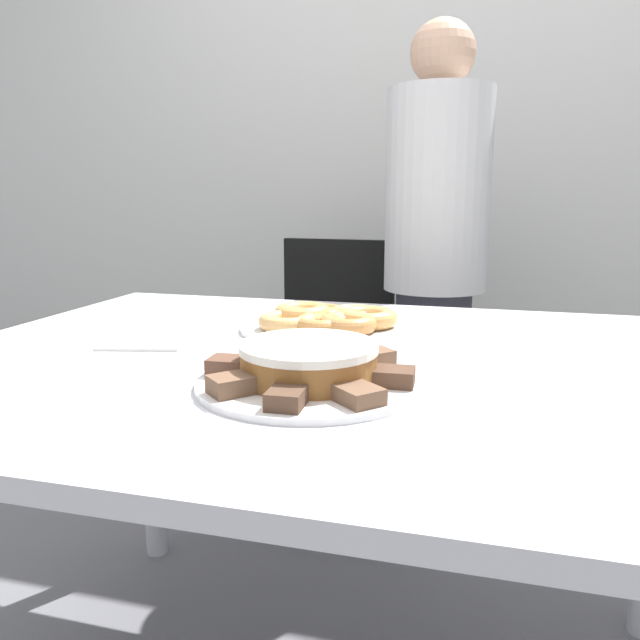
{
  "coord_description": "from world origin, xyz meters",
  "views": [
    {
      "loc": [
        0.25,
        -1.01,
        1.05
      ],
      "look_at": [
        -0.03,
        0.02,
        0.83
      ],
      "focal_mm": 35.0,
      "sensor_mm": 36.0,
      "label": 1
    }
  ],
  "objects_px": {
    "office_chair_left": "(326,381)",
    "plate_cake": "(309,383)",
    "napkin": "(145,342)",
    "person_standing": "(435,270)",
    "frosted_cake": "(309,361)",
    "plate_donuts": "(328,328)"
  },
  "relations": [
    {
      "from": "office_chair_left",
      "to": "plate_cake",
      "type": "xyz_separation_m",
      "value": [
        0.27,
        -1.12,
        0.35
      ]
    },
    {
      "from": "napkin",
      "to": "plate_cake",
      "type": "bearing_deg",
      "value": -24.66
    },
    {
      "from": "person_standing",
      "to": "frosted_cake",
      "type": "relative_size",
      "value": 7.58
    },
    {
      "from": "plate_cake",
      "to": "plate_donuts",
      "type": "xyz_separation_m",
      "value": [
        -0.07,
        0.37,
        0.0
      ]
    },
    {
      "from": "napkin",
      "to": "person_standing",
      "type": "bearing_deg",
      "value": 63.91
    },
    {
      "from": "plate_cake",
      "to": "plate_donuts",
      "type": "bearing_deg",
      "value": 100.3
    },
    {
      "from": "person_standing",
      "to": "napkin",
      "type": "distance_m",
      "value": 1.04
    },
    {
      "from": "person_standing",
      "to": "plate_donuts",
      "type": "distance_m",
      "value": 0.74
    },
    {
      "from": "office_chair_left",
      "to": "plate_donuts",
      "type": "relative_size",
      "value": 2.47
    },
    {
      "from": "plate_cake",
      "to": "office_chair_left",
      "type": "bearing_deg",
      "value": 103.38
    },
    {
      "from": "frosted_cake",
      "to": "napkin",
      "type": "bearing_deg",
      "value": 155.34
    },
    {
      "from": "plate_donuts",
      "to": "frosted_cake",
      "type": "distance_m",
      "value": 0.38
    },
    {
      "from": "person_standing",
      "to": "plate_donuts",
      "type": "xyz_separation_m",
      "value": [
        -0.15,
        -0.72,
        -0.04
      ]
    },
    {
      "from": "plate_donuts",
      "to": "frosted_cake",
      "type": "relative_size",
      "value": 1.78
    },
    {
      "from": "office_chair_left",
      "to": "plate_donuts",
      "type": "height_order",
      "value": "office_chair_left"
    },
    {
      "from": "office_chair_left",
      "to": "napkin",
      "type": "bearing_deg",
      "value": -93.82
    },
    {
      "from": "napkin",
      "to": "plate_donuts",
      "type": "bearing_deg",
      "value": 34.15
    },
    {
      "from": "plate_donuts",
      "to": "frosted_cake",
      "type": "xyz_separation_m",
      "value": [
        0.07,
        -0.37,
        0.03
      ]
    },
    {
      "from": "office_chair_left",
      "to": "napkin",
      "type": "distance_m",
      "value": 1.02
    },
    {
      "from": "plate_cake",
      "to": "frosted_cake",
      "type": "bearing_deg",
      "value": 62.02
    },
    {
      "from": "person_standing",
      "to": "plate_cake",
      "type": "relative_size",
      "value": 4.64
    },
    {
      "from": "plate_cake",
      "to": "napkin",
      "type": "distance_m",
      "value": 0.41
    }
  ]
}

